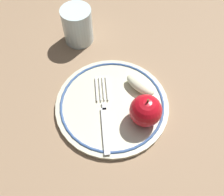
% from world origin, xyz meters
% --- Properties ---
extents(ground_plane, '(2.00, 2.00, 0.00)m').
position_xyz_m(ground_plane, '(0.00, 0.00, 0.00)').
color(ground_plane, '#917355').
extents(plate, '(0.25, 0.25, 0.01)m').
position_xyz_m(plate, '(-0.01, 0.02, 0.01)').
color(plate, beige).
rests_on(plate, ground_plane).
extents(apple_red_whole, '(0.07, 0.07, 0.07)m').
position_xyz_m(apple_red_whole, '(0.04, 0.08, 0.05)').
color(apple_red_whole, red).
rests_on(apple_red_whole, plate).
extents(apple_slice_front, '(0.08, 0.07, 0.02)m').
position_xyz_m(apple_slice_front, '(-0.03, 0.09, 0.03)').
color(apple_slice_front, '#E9EBC1').
rests_on(apple_slice_front, plate).
extents(fork, '(0.19, 0.04, 0.00)m').
position_xyz_m(fork, '(0.02, -0.00, 0.02)').
color(fork, silver).
rests_on(fork, plate).
extents(drinking_glass, '(0.07, 0.07, 0.09)m').
position_xyz_m(drinking_glass, '(-0.22, -0.02, 0.05)').
color(drinking_glass, silver).
rests_on(drinking_glass, ground_plane).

